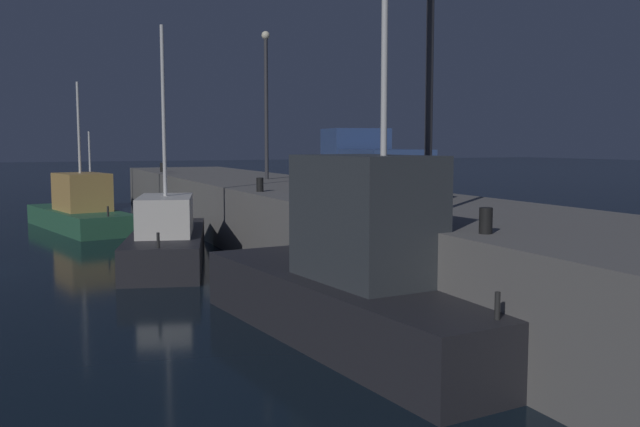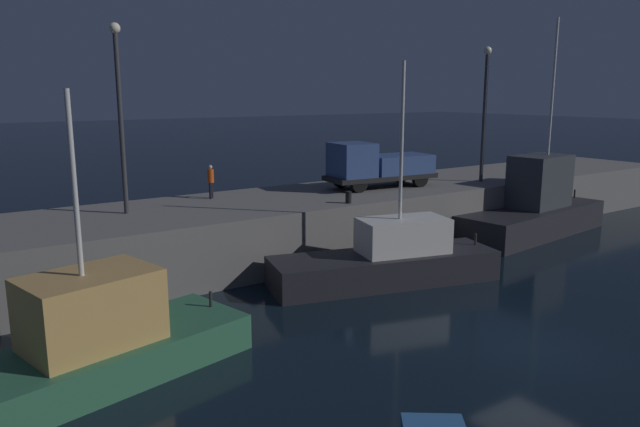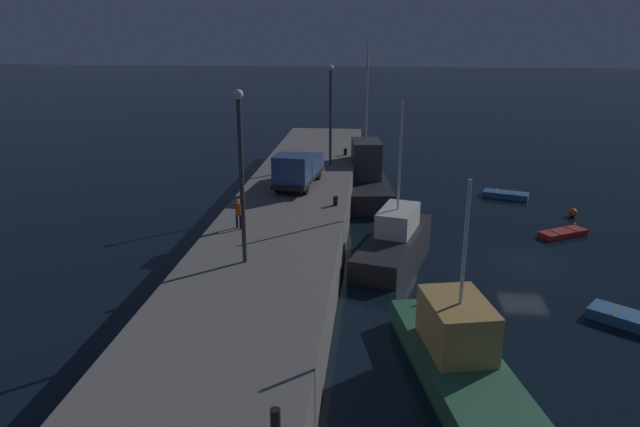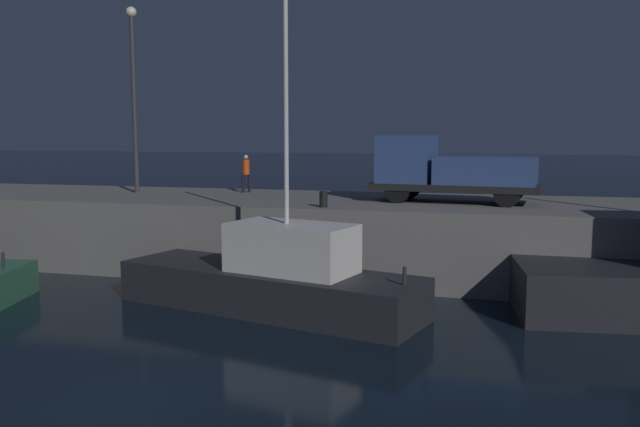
{
  "view_description": "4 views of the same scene",
  "coord_description": "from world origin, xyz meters",
  "px_view_note": "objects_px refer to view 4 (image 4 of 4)",
  "views": [
    {
      "loc": [
        27.43,
        2.28,
        4.61
      ],
      "look_at": [
        2.23,
        13.23,
        1.85
      ],
      "focal_mm": 39.28,
      "sensor_mm": 36.0,
      "label": 1
    },
    {
      "loc": [
        -15.03,
        -10.49,
        7.73
      ],
      "look_at": [
        1.36,
        13.27,
        1.87
      ],
      "focal_mm": 33.74,
      "sensor_mm": 36.0,
      "label": 2
    },
    {
      "loc": [
        -32.02,
        8.65,
        12.99
      ],
      "look_at": [
        2.19,
        12.03,
        1.93
      ],
      "focal_mm": 33.2,
      "sensor_mm": 36.0,
      "label": 3
    },
    {
      "loc": [
        6.97,
        -10.75,
        5.24
      ],
      "look_at": [
        0.15,
        15.31,
        1.97
      ],
      "focal_mm": 37.21,
      "sensor_mm": 36.0,
      "label": 4
    }
  ],
  "objects_px": {
    "lamp_post_west": "(134,85)",
    "fishing_boat_white": "(274,279)",
    "bollard_east": "(323,199)",
    "utility_truck": "(448,170)",
    "dockworker": "(246,171)"
  },
  "relations": [
    {
      "from": "fishing_boat_white",
      "to": "utility_truck",
      "type": "relative_size",
      "value": 1.58
    },
    {
      "from": "fishing_boat_white",
      "to": "utility_truck",
      "type": "distance_m",
      "value": 8.36
    },
    {
      "from": "dockworker",
      "to": "fishing_boat_white",
      "type": "bearing_deg",
      "value": -64.14
    },
    {
      "from": "lamp_post_west",
      "to": "bollard_east",
      "type": "relative_size",
      "value": 13.99
    },
    {
      "from": "utility_truck",
      "to": "fishing_boat_white",
      "type": "bearing_deg",
      "value": -125.96
    },
    {
      "from": "fishing_boat_white",
      "to": "bollard_east",
      "type": "xyz_separation_m",
      "value": [
        0.6,
        3.55,
        2.05
      ]
    },
    {
      "from": "lamp_post_west",
      "to": "fishing_boat_white",
      "type": "bearing_deg",
      "value": -39.5
    },
    {
      "from": "fishing_boat_white",
      "to": "lamp_post_west",
      "type": "bearing_deg",
      "value": 140.5
    },
    {
      "from": "dockworker",
      "to": "bollard_east",
      "type": "bearing_deg",
      "value": -45.74
    },
    {
      "from": "bollard_east",
      "to": "lamp_post_west",
      "type": "bearing_deg",
      "value": 159.27
    },
    {
      "from": "bollard_east",
      "to": "utility_truck",
      "type": "bearing_deg",
      "value": 34.89
    },
    {
      "from": "dockworker",
      "to": "bollard_east",
      "type": "xyz_separation_m",
      "value": [
        4.62,
        -4.75,
        -0.64
      ]
    },
    {
      "from": "utility_truck",
      "to": "bollard_east",
      "type": "distance_m",
      "value": 4.94
    },
    {
      "from": "lamp_post_west",
      "to": "dockworker",
      "type": "xyz_separation_m",
      "value": [
        4.45,
        1.31,
        -3.6
      ]
    },
    {
      "from": "dockworker",
      "to": "lamp_post_west",
      "type": "bearing_deg",
      "value": -163.6
    }
  ]
}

